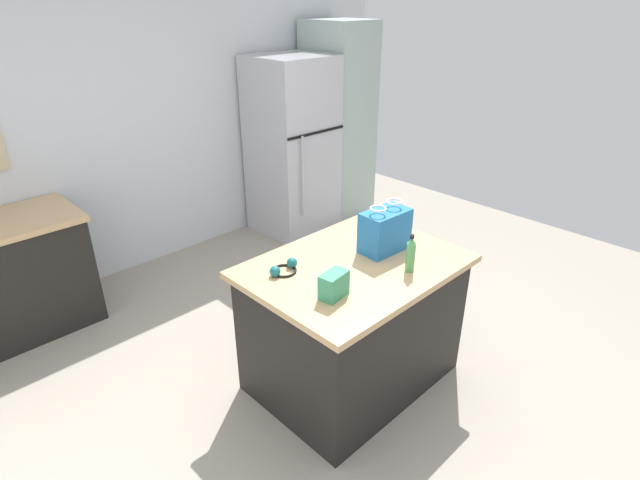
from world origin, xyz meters
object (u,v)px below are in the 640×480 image
at_px(shopping_bag, 385,230).
at_px(ear_defenders, 284,268).
at_px(tall_cabinet, 338,122).
at_px(bottle, 411,255).
at_px(small_box, 334,285).
at_px(kitchen_island, 353,323).
at_px(refrigerator, 292,147).

bearing_deg(shopping_bag, ear_defenders, 160.25).
bearing_deg(tall_cabinet, ear_defenders, -142.02).
xyz_separation_m(tall_cabinet, bottle, (-1.85, -2.36, -0.07)).
bearing_deg(small_box, kitchen_island, 25.07).
bearing_deg(bottle, small_box, 167.20).
height_order(tall_cabinet, small_box, tall_cabinet).
height_order(kitchen_island, bottle, bottle).
relative_size(refrigerator, bottle, 7.67).
bearing_deg(kitchen_island, bottle, -60.24).
bearing_deg(ear_defenders, kitchen_island, -30.73).
xyz_separation_m(shopping_bag, bottle, (-0.10, -0.27, -0.03)).
xyz_separation_m(refrigerator, bottle, (-1.18, -2.36, 0.08)).
distance_m(tall_cabinet, shopping_bag, 2.72).
xyz_separation_m(kitchen_island, bottle, (0.16, -0.28, 0.54)).
bearing_deg(ear_defenders, small_box, -87.00).
bearing_deg(ear_defenders, tall_cabinet, 37.98).
distance_m(kitchen_island, ear_defenders, 0.63).
bearing_deg(tall_cabinet, refrigerator, -179.98).
xyz_separation_m(refrigerator, shopping_bag, (-1.07, -2.09, 0.11)).
distance_m(refrigerator, ear_defenders, 2.52).
distance_m(refrigerator, shopping_bag, 2.35).
bearing_deg(tall_cabinet, shopping_bag, -129.97).
distance_m(kitchen_island, bottle, 0.63).
bearing_deg(tall_cabinet, bottle, -128.10).
bearing_deg(small_box, bottle, -12.80).
bearing_deg(small_box, ear_defenders, 93.00).
distance_m(kitchen_island, tall_cabinet, 2.95).
distance_m(tall_cabinet, bottle, 3.00).
height_order(refrigerator, ear_defenders, refrigerator).
height_order(refrigerator, bottle, refrigerator).
relative_size(kitchen_island, ear_defenders, 6.41).
relative_size(refrigerator, ear_defenders, 8.99).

